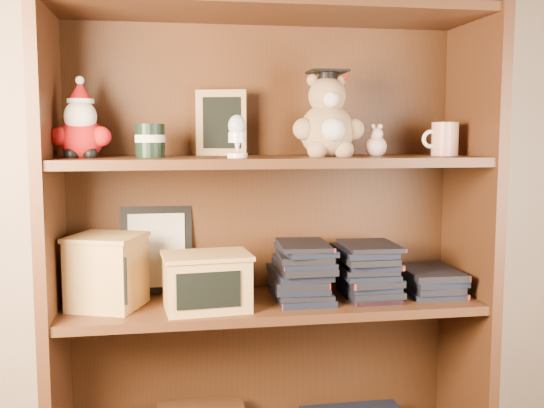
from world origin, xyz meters
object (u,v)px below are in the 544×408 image
(bookcase, at_px, (268,217))
(treats_box, at_px, (107,271))
(teacher_mug, at_px, (444,139))
(grad_teddy_bear, at_px, (328,123))

(bookcase, height_order, treats_box, bookcase)
(teacher_mug, bearing_deg, treats_box, -179.95)
(bookcase, bearing_deg, treats_box, -173.38)
(grad_teddy_bear, bearing_deg, teacher_mug, 1.21)
(bookcase, xyz_separation_m, teacher_mug, (0.50, -0.05, 0.22))
(bookcase, relative_size, grad_teddy_bear, 6.62)
(teacher_mug, xyz_separation_m, treats_box, (-0.94, -0.00, -0.35))
(bookcase, xyz_separation_m, grad_teddy_bear, (0.16, -0.06, 0.26))
(treats_box, bearing_deg, teacher_mug, 0.05)
(grad_teddy_bear, relative_size, treats_box, 1.05)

